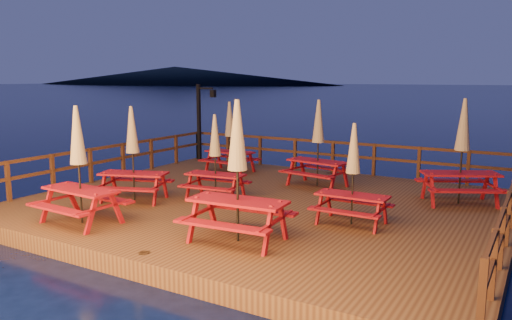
% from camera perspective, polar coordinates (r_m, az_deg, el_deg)
% --- Properties ---
extents(ground, '(500.00, 500.00, 0.00)m').
position_cam_1_polar(ground, '(13.47, 0.94, -6.38)').
color(ground, black).
rests_on(ground, ground).
extents(deck, '(12.00, 10.00, 0.40)m').
position_cam_1_polar(deck, '(13.42, 0.94, -5.56)').
color(deck, '#482B17').
rests_on(deck, ground).
extents(deck_piles, '(11.44, 9.44, 1.40)m').
position_cam_1_polar(deck_piles, '(13.56, 0.94, -7.60)').
color(deck_piles, '#3D2813').
rests_on(deck_piles, ground).
extents(railing, '(11.80, 9.75, 1.10)m').
position_cam_1_polar(railing, '(14.75, 4.36, -0.38)').
color(railing, '#3D2813').
rests_on(railing, deck).
extents(lamp_post, '(0.85, 0.18, 3.00)m').
position_cam_1_polar(lamp_post, '(19.78, -6.18, 5.10)').
color(lamp_post, black).
rests_on(lamp_post, deck).
extents(headland_left, '(180.00, 84.00, 9.00)m').
position_cam_1_polar(headland_left, '(261.15, -9.24, 9.51)').
color(headland_left, black).
rests_on(headland_left, ground).
extents(picnic_table_0, '(1.94, 1.63, 2.66)m').
position_cam_1_polar(picnic_table_0, '(11.79, -19.60, -0.34)').
color(picnic_table_0, maroon).
rests_on(picnic_table_0, deck).
extents(picnic_table_1, '(2.16, 1.97, 2.53)m').
position_cam_1_polar(picnic_table_1, '(13.60, -13.91, 0.88)').
color(picnic_table_1, maroon).
rests_on(picnic_table_1, deck).
extents(picnic_table_2, '(2.05, 1.78, 2.62)m').
position_cam_1_polar(picnic_table_2, '(15.09, 7.11, 2.08)').
color(picnic_table_2, maroon).
rests_on(picnic_table_2, deck).
extents(picnic_table_3, '(2.12, 1.79, 2.85)m').
position_cam_1_polar(picnic_table_3, '(9.86, -2.13, -1.04)').
color(picnic_table_3, maroon).
rests_on(picnic_table_3, deck).
extents(picnic_table_4, '(2.43, 2.28, 2.74)m').
position_cam_1_polar(picnic_table_4, '(13.92, 22.48, 1.09)').
color(picnic_table_4, maroon).
rests_on(picnic_table_4, deck).
extents(picnic_table_5, '(1.76, 1.46, 2.45)m').
position_cam_1_polar(picnic_table_5, '(17.29, -3.02, 2.78)').
color(picnic_table_5, maroon).
rests_on(picnic_table_5, deck).
extents(picnic_table_6, '(1.60, 1.31, 2.29)m').
position_cam_1_polar(picnic_table_6, '(11.26, 11.02, -1.41)').
color(picnic_table_6, maroon).
rests_on(picnic_table_6, deck).
extents(picnic_table_7, '(1.76, 1.51, 2.29)m').
position_cam_1_polar(picnic_table_7, '(13.48, -4.69, 0.53)').
color(picnic_table_7, maroon).
rests_on(picnic_table_7, deck).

